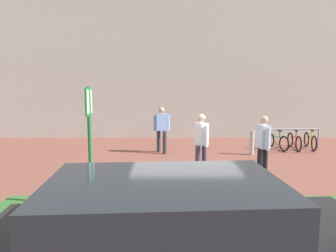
% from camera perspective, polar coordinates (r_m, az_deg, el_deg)
% --- Properties ---
extents(ground_plane, '(60.00, 60.00, 0.00)m').
position_cam_1_polar(ground_plane, '(7.95, 3.15, -10.89)').
color(ground_plane, brown).
extents(building_facade, '(28.00, 1.20, 10.00)m').
position_cam_1_polar(building_facade, '(15.51, 1.73, 16.74)').
color(building_facade, beige).
rests_on(building_facade, ground).
extents(planter_strip, '(7.00, 1.10, 0.16)m').
position_cam_1_polar(planter_strip, '(6.29, 1.21, -15.19)').
color(planter_strip, '#336028').
rests_on(planter_strip, ground).
extents(parking_sign_post, '(0.08, 0.36, 2.48)m').
position_cam_1_polar(parking_sign_post, '(6.05, -14.19, -1.12)').
color(parking_sign_post, '#2D7238').
rests_on(parking_sign_post, ground).
extents(bike_at_sign, '(1.65, 0.53, 0.86)m').
position_cam_1_polar(bike_at_sign, '(6.44, -13.28, -12.25)').
color(bike_at_sign, black).
rests_on(bike_at_sign, ground).
extents(bike_rack_cluster, '(2.10, 1.64, 0.83)m').
position_cam_1_polar(bike_rack_cluster, '(13.20, 22.43, -2.49)').
color(bike_rack_cluster, '#99999E').
rests_on(bike_rack_cluster, ground).
extents(bollard_steel, '(0.16, 0.16, 0.90)m').
position_cam_1_polar(bollard_steel, '(11.60, 15.42, -2.99)').
color(bollard_steel, '#ADADB2').
rests_on(bollard_steel, ground).
extents(person_shirt_white, '(0.35, 0.60, 1.72)m').
position_cam_1_polar(person_shirt_white, '(8.62, 17.37, -3.03)').
color(person_shirt_white, black).
rests_on(person_shirt_white, ground).
extents(person_casual_tan, '(0.60, 0.45, 1.72)m').
position_cam_1_polar(person_casual_tan, '(11.45, -1.07, -0.16)').
color(person_casual_tan, '#2D2D38').
rests_on(person_casual_tan, ground).
extents(person_shirt_blue, '(0.39, 0.56, 1.72)m').
position_cam_1_polar(person_shirt_blue, '(8.72, 6.32, -2.60)').
color(person_shirt_blue, '#383342').
rests_on(person_shirt_blue, ground).
extents(car_black_suv, '(4.41, 2.24, 1.54)m').
position_cam_1_polar(car_black_suv, '(3.52, 2.09, -22.28)').
color(car_black_suv, black).
rests_on(car_black_suv, ground).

